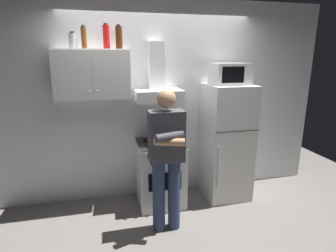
{
  "coord_description": "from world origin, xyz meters",
  "views": [
    {
      "loc": [
        -0.71,
        -3.03,
        1.96
      ],
      "look_at": [
        0.0,
        0.0,
        1.15
      ],
      "focal_mm": 28.56,
      "sensor_mm": 36.0,
      "label": 1
    }
  ],
  "objects_px": {
    "bottle_rum_dark": "(119,37)",
    "bottle_beer_brown": "(84,38)",
    "upper_cabinet": "(93,75)",
    "stove_oven": "(160,173)",
    "refrigerator": "(226,142)",
    "microwave": "(230,74)",
    "bottle_soda_red": "(106,37)",
    "bottle_canister_steel": "(73,41)",
    "cooking_pot": "(172,140)",
    "range_hood": "(158,86)",
    "person_standing": "(167,156)"
  },
  "relations": [
    {
      "from": "bottle_rum_dark",
      "to": "range_hood",
      "type": "bearing_deg",
      "value": -0.15
    },
    {
      "from": "refrigerator",
      "to": "person_standing",
      "type": "relative_size",
      "value": 0.98
    },
    {
      "from": "refrigerator",
      "to": "microwave",
      "type": "relative_size",
      "value": 3.33
    },
    {
      "from": "upper_cabinet",
      "to": "cooking_pot",
      "type": "bearing_deg",
      "value": -14.73
    },
    {
      "from": "person_standing",
      "to": "bottle_canister_steel",
      "type": "xyz_separation_m",
      "value": [
        -0.95,
        0.73,
        1.24
      ]
    },
    {
      "from": "bottle_soda_red",
      "to": "range_hood",
      "type": "bearing_deg",
      "value": -1.89
    },
    {
      "from": "person_standing",
      "to": "bottle_canister_steel",
      "type": "distance_m",
      "value": 1.72
    },
    {
      "from": "bottle_beer_brown",
      "to": "bottle_canister_steel",
      "type": "relative_size",
      "value": 1.38
    },
    {
      "from": "upper_cabinet",
      "to": "bottle_soda_red",
      "type": "relative_size",
      "value": 3.07
    },
    {
      "from": "cooking_pot",
      "to": "person_standing",
      "type": "bearing_deg",
      "value": -110.3
    },
    {
      "from": "stove_oven",
      "to": "bottle_rum_dark",
      "type": "height_order",
      "value": "bottle_rum_dark"
    },
    {
      "from": "upper_cabinet",
      "to": "refrigerator",
      "type": "distance_m",
      "value": 2.0
    },
    {
      "from": "bottle_rum_dark",
      "to": "bottle_beer_brown",
      "type": "relative_size",
      "value": 1.06
    },
    {
      "from": "bottle_soda_red",
      "to": "person_standing",
      "type": "bearing_deg",
      "value": -53.11
    },
    {
      "from": "stove_oven",
      "to": "cooking_pot",
      "type": "relative_size",
      "value": 2.78
    },
    {
      "from": "range_hood",
      "to": "cooking_pot",
      "type": "bearing_deg",
      "value": -62.12
    },
    {
      "from": "bottle_rum_dark",
      "to": "person_standing",
      "type": "bearing_deg",
      "value": -60.38
    },
    {
      "from": "refrigerator",
      "to": "microwave",
      "type": "height_order",
      "value": "microwave"
    },
    {
      "from": "bottle_rum_dark",
      "to": "bottle_beer_brown",
      "type": "height_order",
      "value": "bottle_rum_dark"
    },
    {
      "from": "upper_cabinet",
      "to": "bottle_soda_red",
      "type": "bearing_deg",
      "value": 6.63
    },
    {
      "from": "person_standing",
      "to": "cooking_pot",
      "type": "xyz_separation_m",
      "value": [
        0.18,
        0.49,
        0.03
      ]
    },
    {
      "from": "upper_cabinet",
      "to": "bottle_soda_red",
      "type": "height_order",
      "value": "bottle_soda_red"
    },
    {
      "from": "cooking_pot",
      "to": "bottle_rum_dark",
      "type": "relative_size",
      "value": 1.12
    },
    {
      "from": "microwave",
      "to": "bottle_soda_red",
      "type": "xyz_separation_m",
      "value": [
        -1.56,
        0.13,
        0.45
      ]
    },
    {
      "from": "microwave",
      "to": "upper_cabinet",
      "type": "bearing_deg",
      "value": 176.52
    },
    {
      "from": "bottle_soda_red",
      "to": "refrigerator",
      "type": "bearing_deg",
      "value": -5.34
    },
    {
      "from": "microwave",
      "to": "person_standing",
      "type": "distance_m",
      "value": 1.45
    },
    {
      "from": "person_standing",
      "to": "upper_cabinet",
      "type": "bearing_deg",
      "value": 135.74
    },
    {
      "from": "upper_cabinet",
      "to": "range_hood",
      "type": "bearing_deg",
      "value": 0.09
    },
    {
      "from": "refrigerator",
      "to": "microwave",
      "type": "distance_m",
      "value": 0.94
    },
    {
      "from": "stove_oven",
      "to": "microwave",
      "type": "xyz_separation_m",
      "value": [
        0.95,
        0.02,
        1.31
      ]
    },
    {
      "from": "upper_cabinet",
      "to": "bottle_beer_brown",
      "type": "xyz_separation_m",
      "value": [
        -0.07,
        -0.01,
        0.42
      ]
    },
    {
      "from": "cooking_pot",
      "to": "bottle_beer_brown",
      "type": "relative_size",
      "value": 1.19
    },
    {
      "from": "upper_cabinet",
      "to": "stove_oven",
      "type": "xyz_separation_m",
      "value": [
        0.8,
        -0.13,
        -1.32
      ]
    },
    {
      "from": "bottle_soda_red",
      "to": "bottle_rum_dark",
      "type": "height_order",
      "value": "bottle_soda_red"
    },
    {
      "from": "range_hood",
      "to": "bottle_soda_red",
      "type": "distance_m",
      "value": 0.85
    },
    {
      "from": "refrigerator",
      "to": "person_standing",
      "type": "xyz_separation_m",
      "value": [
        -1.0,
        -0.61,
        0.1
      ]
    },
    {
      "from": "stove_oven",
      "to": "refrigerator",
      "type": "xyz_separation_m",
      "value": [
        0.95,
        0.0,
        0.37
      ]
    },
    {
      "from": "microwave",
      "to": "bottle_canister_steel",
      "type": "distance_m",
      "value": 1.99
    },
    {
      "from": "bottle_canister_steel",
      "to": "bottle_soda_red",
      "type": "bearing_deg",
      "value": 4.05
    },
    {
      "from": "person_standing",
      "to": "cooking_pot",
      "type": "bearing_deg",
      "value": 69.7
    },
    {
      "from": "refrigerator",
      "to": "bottle_beer_brown",
      "type": "xyz_separation_m",
      "value": [
        -1.82,
        0.12,
        1.37
      ]
    },
    {
      "from": "person_standing",
      "to": "bottle_rum_dark",
      "type": "height_order",
      "value": "bottle_rum_dark"
    },
    {
      "from": "upper_cabinet",
      "to": "refrigerator",
      "type": "height_order",
      "value": "upper_cabinet"
    },
    {
      "from": "refrigerator",
      "to": "bottle_soda_red",
      "type": "distance_m",
      "value": 2.1
    },
    {
      "from": "refrigerator",
      "to": "bottle_soda_red",
      "type": "xyz_separation_m",
      "value": [
        -1.56,
        0.15,
        1.39
      ]
    },
    {
      "from": "bottle_soda_red",
      "to": "bottle_canister_steel",
      "type": "xyz_separation_m",
      "value": [
        -0.38,
        -0.03,
        -0.05
      ]
    },
    {
      "from": "upper_cabinet",
      "to": "bottle_rum_dark",
      "type": "height_order",
      "value": "bottle_rum_dark"
    },
    {
      "from": "stove_oven",
      "to": "bottle_canister_steel",
      "type": "xyz_separation_m",
      "value": [
        -1.0,
        0.12,
        1.71
      ]
    },
    {
      "from": "range_hood",
      "to": "bottle_soda_red",
      "type": "height_order",
      "value": "bottle_soda_red"
    }
  ]
}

